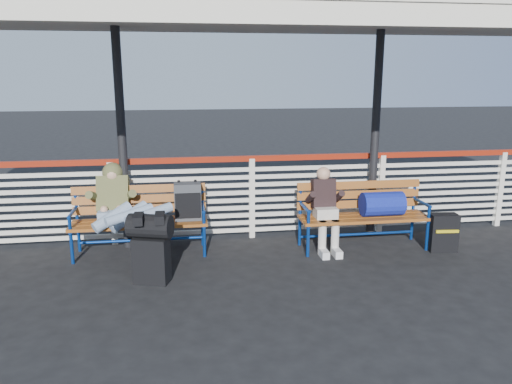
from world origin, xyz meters
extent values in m
plane|color=black|center=(0.00, 0.00, 0.00)|extent=(60.00, 60.00, 0.00)
cube|color=silver|center=(0.00, 1.90, 0.60)|extent=(12.00, 0.04, 1.04)
cube|color=maroon|center=(0.00, 1.90, 1.20)|extent=(12.00, 0.06, 0.08)
cube|color=silver|center=(0.00, 0.90, 3.08)|extent=(12.60, 3.60, 0.16)
cube|color=silver|center=(0.00, -0.85, 2.95)|extent=(12.60, 0.06, 0.30)
cylinder|color=black|center=(-1.80, 1.75, 1.50)|extent=(0.12, 0.12, 3.00)
cylinder|color=black|center=(1.80, 1.75, 1.50)|extent=(0.12, 0.12, 3.00)
cube|color=black|center=(-1.40, 0.43, 0.27)|extent=(0.45, 0.35, 0.55)
cylinder|color=black|center=(-1.40, 0.43, 0.69)|extent=(0.56, 0.42, 0.28)
cube|color=#925B1C|center=(-1.60, 1.38, 0.45)|extent=(1.80, 0.50, 0.04)
cube|color=#925B1C|center=(-1.60, 1.64, 0.72)|extent=(1.80, 0.10, 0.40)
cylinder|color=#0E3A9B|center=(-2.45, 1.18, 0.23)|extent=(0.04, 0.04, 0.45)
cylinder|color=#0E3A9B|center=(-0.75, 1.18, 0.23)|extent=(0.04, 0.04, 0.45)
cylinder|color=#0E3A9B|center=(-2.45, 1.65, 0.45)|extent=(0.04, 0.04, 0.90)
cylinder|color=#0E3A9B|center=(-0.75, 1.65, 0.45)|extent=(0.04, 0.04, 0.90)
cube|color=#43454A|center=(-0.95, 1.40, 0.72)|extent=(0.36, 0.22, 0.50)
cube|color=#925B1C|center=(1.48, 1.17, 0.45)|extent=(1.80, 0.50, 0.04)
cube|color=#925B1C|center=(1.48, 1.43, 0.72)|extent=(1.80, 0.10, 0.40)
cylinder|color=#0E3A9B|center=(0.63, 0.97, 0.23)|extent=(0.04, 0.04, 0.45)
cylinder|color=#0E3A9B|center=(2.33, 0.97, 0.23)|extent=(0.04, 0.04, 0.45)
cylinder|color=#0E3A9B|center=(0.63, 1.44, 0.45)|extent=(0.04, 0.04, 0.90)
cylinder|color=#0E3A9B|center=(2.33, 1.44, 0.45)|extent=(0.04, 0.04, 0.90)
cylinder|color=navy|center=(1.73, 1.17, 0.64)|extent=(0.58, 0.34, 0.34)
cube|color=#99A8CE|center=(-1.95, 1.43, 0.54)|extent=(0.36, 0.26, 0.18)
cube|color=brown|center=(-1.95, 1.63, 0.80)|extent=(0.42, 0.38, 0.53)
sphere|color=brown|center=(-1.95, 1.73, 1.08)|extent=(0.28, 0.28, 0.28)
sphere|color=tan|center=(-1.95, 1.69, 1.07)|extent=(0.21, 0.21, 0.21)
cube|color=black|center=(-1.52, 0.37, 0.80)|extent=(0.11, 0.27, 0.10)
cube|color=black|center=(-1.28, 0.37, 0.80)|extent=(0.11, 0.27, 0.10)
cube|color=beige|center=(0.93, 1.20, 0.53)|extent=(0.30, 0.24, 0.16)
cube|color=black|center=(0.93, 1.34, 0.78)|extent=(0.32, 0.23, 0.42)
sphere|color=tan|center=(0.93, 1.36, 1.05)|extent=(0.19, 0.19, 0.19)
cylinder|color=beige|center=(0.84, 1.02, 0.24)|extent=(0.11, 0.11, 0.46)
cylinder|color=beige|center=(1.02, 1.02, 0.24)|extent=(0.11, 0.11, 0.46)
cube|color=silver|center=(0.84, 0.92, 0.05)|extent=(0.10, 0.24, 0.10)
cube|color=silver|center=(1.02, 0.92, 0.05)|extent=(0.10, 0.24, 0.10)
cube|color=black|center=(2.53, 0.92, 0.26)|extent=(0.40, 0.24, 0.52)
cube|color=gold|center=(2.53, 0.81, 0.31)|extent=(0.32, 0.05, 0.04)
camera|label=1|loc=(-1.01, -5.18, 2.39)|focal=35.00mm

